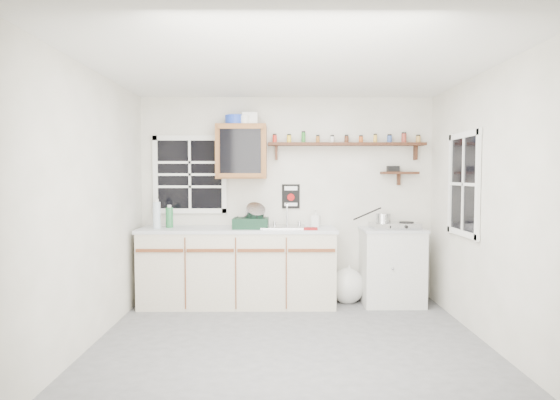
{
  "coord_description": "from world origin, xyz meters",
  "views": [
    {
      "loc": [
        -0.11,
        -4.2,
        1.54
      ],
      "look_at": [
        -0.09,
        0.55,
        1.29
      ],
      "focal_mm": 30.0,
      "sensor_mm": 36.0,
      "label": 1
    }
  ],
  "objects": [
    {
      "name": "room",
      "position": [
        0.0,
        0.0,
        1.25
      ],
      "size": [
        3.64,
        3.24,
        2.54
      ],
      "color": "#535355",
      "rests_on": "ground"
    },
    {
      "name": "upper_cabinet",
      "position": [
        -0.55,
        1.44,
        1.82
      ],
      "size": [
        0.6,
        0.32,
        0.65
      ],
      "color": "brown",
      "rests_on": "wall_back"
    },
    {
      "name": "right_cabinet",
      "position": [
        1.25,
        1.32,
        0.46
      ],
      "size": [
        0.73,
        0.57,
        0.91
      ],
      "color": "beige",
      "rests_on": "floor"
    },
    {
      "name": "soap_bottle",
      "position": [
        0.35,
        1.41,
        1.02
      ],
      "size": [
        0.12,
        0.12,
        0.21
      ],
      "primitive_type": "imported",
      "rotation": [
        0.0,
        0.0,
        -0.34
      ],
      "color": "silver",
      "rests_on": "main_cabinet"
    },
    {
      "name": "window_right",
      "position": [
        1.79,
        0.55,
        1.45
      ],
      "size": [
        0.03,
        0.78,
        1.08
      ],
      "color": "black",
      "rests_on": "wall_back"
    },
    {
      "name": "saucepan",
      "position": [
        1.13,
        1.31,
        1.04
      ],
      "size": [
        0.42,
        0.26,
        0.18
      ],
      "rotation": [
        0.0,
        0.0,
        -0.46
      ],
      "color": "#B5B5B9",
      "rests_on": "hotplate"
    },
    {
      "name": "hotplate",
      "position": [
        1.28,
        1.31,
        0.95
      ],
      "size": [
        0.58,
        0.35,
        0.08
      ],
      "rotation": [
        0.0,
        0.0,
        0.1
      ],
      "color": "#B5B5B9",
      "rests_on": "right_cabinet"
    },
    {
      "name": "warning_sign",
      "position": [
        0.05,
        1.59,
        1.28
      ],
      "size": [
        0.22,
        0.02,
        0.3
      ],
      "color": "black",
      "rests_on": "wall_back"
    },
    {
      "name": "main_cabinet",
      "position": [
        -0.58,
        1.3,
        0.46
      ],
      "size": [
        2.31,
        0.63,
        0.92
      ],
      "color": "#BDB19C",
      "rests_on": "floor"
    },
    {
      "name": "secondary_shelf",
      "position": [
        1.36,
        1.52,
        1.58
      ],
      "size": [
        0.45,
        0.16,
        0.24
      ],
      "color": "black",
      "rests_on": "wall_back"
    },
    {
      "name": "window_back",
      "position": [
        -1.2,
        1.59,
        1.55
      ],
      "size": [
        0.93,
        0.03,
        0.98
      ],
      "color": "black",
      "rests_on": "wall_back"
    },
    {
      "name": "spice_shelf",
      "position": [
        0.73,
        1.51,
        1.93
      ],
      "size": [
        1.91,
        0.18,
        0.35
      ],
      "color": "black",
      "rests_on": "wall_back"
    },
    {
      "name": "dish_rack",
      "position": [
        -0.41,
        1.25,
        1.02
      ],
      "size": [
        0.41,
        0.32,
        0.31
      ],
      "rotation": [
        0.0,
        0.0,
        -0.03
      ],
      "color": "black",
      "rests_on": "main_cabinet"
    },
    {
      "name": "water_bottles",
      "position": [
        -1.48,
        1.3,
        1.06
      ],
      "size": [
        0.22,
        0.16,
        0.34
      ],
      "color": "silver",
      "rests_on": "main_cabinet"
    },
    {
      "name": "sink",
      "position": [
        -0.05,
        1.3,
        0.93
      ],
      "size": [
        0.52,
        0.44,
        0.29
      ],
      "color": "#B5B5B9",
      "rests_on": "main_cabinet"
    },
    {
      "name": "rag",
      "position": [
        0.26,
        1.11,
        0.93
      ],
      "size": [
        0.16,
        0.14,
        0.02
      ],
      "primitive_type": "cube",
      "rotation": [
        0.0,
        0.0,
        -0.05
      ],
      "color": "maroon",
      "rests_on": "main_cabinet"
    },
    {
      "name": "upper_cabinet_clutter",
      "position": [
        -0.55,
        1.44,
        2.21
      ],
      "size": [
        0.39,
        0.24,
        0.14
      ],
      "color": "#1A37AB",
      "rests_on": "upper_cabinet"
    },
    {
      "name": "trash_bag",
      "position": [
        0.73,
        1.4,
        0.2
      ],
      "size": [
        0.42,
        0.38,
        0.48
      ],
      "color": "silver",
      "rests_on": "floor"
    }
  ]
}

